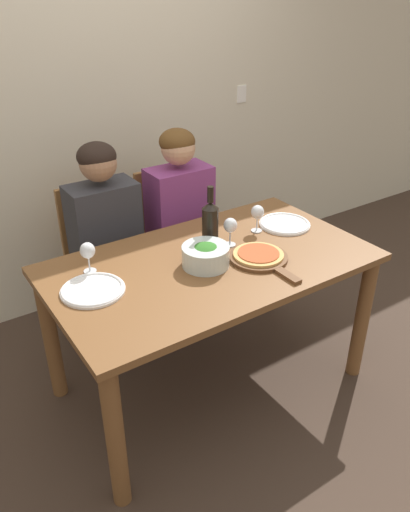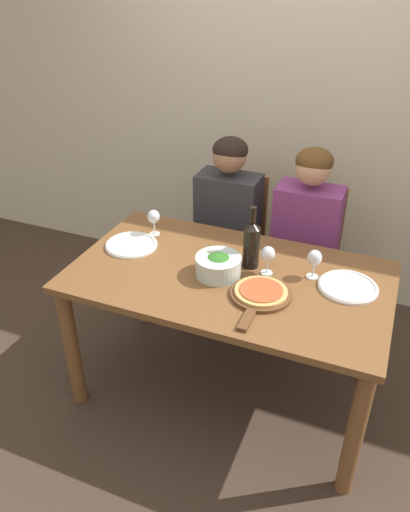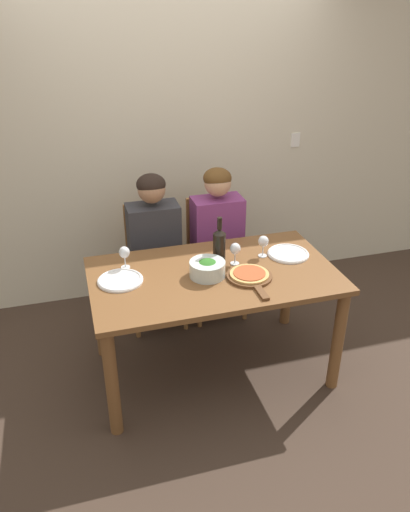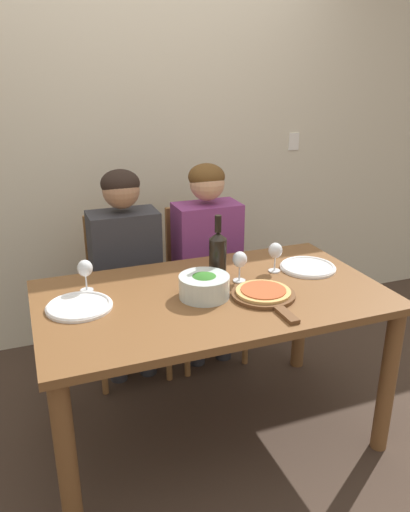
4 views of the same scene
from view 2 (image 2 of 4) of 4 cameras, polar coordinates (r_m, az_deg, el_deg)
ground_plane at (r=2.97m, az=2.38°, el=-14.74°), size 40.00×40.00×0.00m
back_wall at (r=3.37m, az=10.63°, el=17.18°), size 10.00×0.06×2.70m
dining_table at (r=2.54m, az=2.70°, el=-4.31°), size 1.57×0.89×0.78m
chair_left at (r=3.32m, az=3.12°, el=1.80°), size 0.42×0.42×0.94m
chair_right at (r=3.21m, az=11.43°, el=0.13°), size 0.42×0.42×0.94m
person_woman at (r=3.11m, az=2.55°, el=4.67°), size 0.47×0.51×1.24m
person_man at (r=3.00m, az=11.43°, el=2.99°), size 0.47×0.51×1.24m
wine_bottle at (r=2.48m, az=5.34°, el=1.47°), size 0.08×0.08×0.33m
broccoli_bowl at (r=2.44m, az=1.53°, el=-1.09°), size 0.23×0.23×0.11m
dinner_plate_left at (r=2.73m, az=-8.43°, el=1.30°), size 0.28×0.28×0.02m
dinner_plate_right at (r=2.46m, az=16.02°, el=-3.37°), size 0.28×0.28×0.02m
pizza_on_board at (r=2.32m, az=6.35°, el=-4.32°), size 0.29×0.43×0.04m
wine_glass_left at (r=2.79m, az=-5.89°, el=4.36°), size 0.07×0.07×0.15m
wine_glass_right at (r=2.45m, az=12.40°, el=-0.33°), size 0.07×0.07×0.15m
wine_glass_centre at (r=2.44m, az=7.20°, el=0.09°), size 0.07×0.07×0.15m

